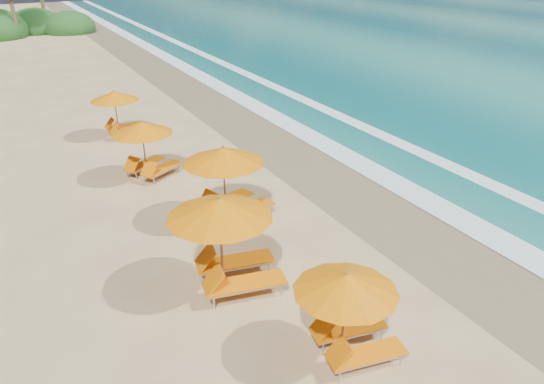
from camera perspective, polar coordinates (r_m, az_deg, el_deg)
name	(u,v)px	position (r m, az deg, el deg)	size (l,w,h in m)	color
ground	(272,227)	(15.95, 0.00, -3.90)	(160.00, 160.00, 0.00)	tan
wet_sand	(375,200)	(17.97, 11.32, -0.86)	(4.00, 160.00, 0.01)	olive
surf_foam	(434,184)	(19.67, 17.48, 0.87)	(4.00, 160.00, 0.01)	white
station_1	(352,309)	(10.79, 8.78, -12.66)	(2.57, 2.45, 2.16)	olive
station_2	(229,237)	(12.58, -4.76, -4.97)	(3.14, 3.00, 2.61)	olive
station_3	(229,178)	(15.88, -4.75, 1.58)	(3.16, 3.07, 2.52)	olive
station_4	(147,145)	(19.50, -13.63, 5.06)	(3.03, 3.03, 2.25)	olive
station_5	(120,110)	(24.33, -16.47, 8.65)	(2.35, 2.17, 2.16)	olive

